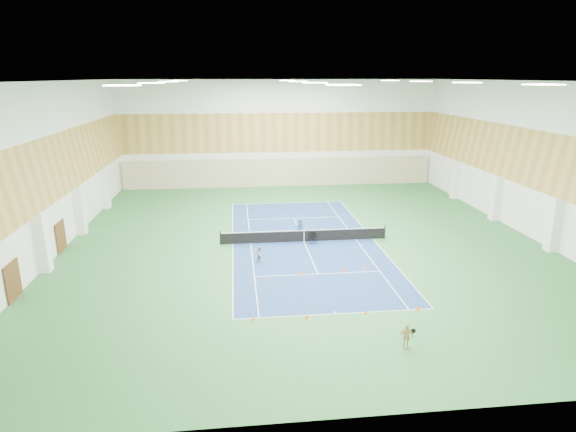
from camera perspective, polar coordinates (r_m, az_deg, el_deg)
The scene contains 22 objects.
ground at distance 37.29m, azimuth 1.91°, elevation -3.06°, with size 40.00×40.00×0.00m, color #2C6734.
room_shell at distance 35.76m, azimuth 2.00°, elevation 6.06°, with size 36.00×40.00×12.00m, color white, non-canonical shape.
wood_cladding at distance 35.46m, azimuth 2.03°, elevation 9.24°, with size 36.00×40.00×8.00m, color #BE9146, non-canonical shape.
ceiling_light_grid at distance 35.20m, azimuth 2.09°, elevation 15.58°, with size 21.40×25.40×0.06m, color white, non-canonical shape.
court_surface at distance 37.29m, azimuth 1.91°, elevation -3.05°, with size 10.97×23.77×0.01m, color navy.
tennis_balls_scatter at distance 37.28m, azimuth 1.91°, elevation -2.99°, with size 10.57×22.77×0.07m, color #E0F429, non-canonical shape.
tennis_net at distance 37.11m, azimuth 1.91°, elevation -2.26°, with size 12.80×0.10×1.10m, color black, non-canonical shape.
back_curtain at distance 55.85m, azimuth -0.97°, elevation 5.17°, with size 35.40×0.16×3.20m, color #C6B793.
door_left_a at distance 31.77m, azimuth -29.82°, elevation -6.70°, with size 0.08×1.80×2.20m, color #593319.
door_left_b at distance 38.76m, azimuth -25.33°, elevation -2.20°, with size 0.08×1.80×2.20m, color #593319.
coach at distance 37.55m, azimuth 1.40°, elevation -1.56°, with size 0.61×0.40×1.68m, color #203E96.
child_court at distance 33.04m, azimuth -3.33°, elevation -4.57°, with size 0.57×0.45×1.18m, color #95949D.
child_apron at distance 23.86m, azimuth 13.84°, elevation -13.67°, with size 0.71×0.30×1.21m, color tan.
ball_cart at distance 36.67m, azimuth 2.93°, elevation -2.69°, with size 0.50×0.50×0.87m, color black, non-canonical shape.
cone_svc_a at distance 30.42m, azimuth -3.03°, elevation -7.44°, with size 0.20×0.20×0.21m, color #F3480C.
cone_svc_b at distance 31.20m, azimuth 1.59°, elevation -6.77°, with size 0.22×0.22×0.24m, color orange.
cone_svc_c at distance 31.98m, azimuth 6.56°, elevation -6.30°, with size 0.21×0.21×0.23m, color #EE540C.
cone_svc_d at distance 32.48m, azimuth 9.06°, elevation -6.05°, with size 0.20×0.20×0.22m, color orange.
cone_base_a at distance 25.82m, azimuth -4.14°, elevation -12.02°, with size 0.19×0.19×0.21m, color #FF560D.
cone_base_b at distance 25.97m, azimuth 2.25°, elevation -11.77°, with size 0.22×0.22×0.25m, color #FA5B0D.
cone_base_c at distance 26.74m, azimuth 9.20°, elevation -11.17°, with size 0.18×0.18×0.19m, color #F65B0C.
cone_base_d at distance 27.74m, azimuth 15.12°, elevation -10.44°, with size 0.23×0.23×0.25m, color #FF620D.
Camera 1 is at (-5.12, -34.83, 12.30)m, focal length 30.00 mm.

